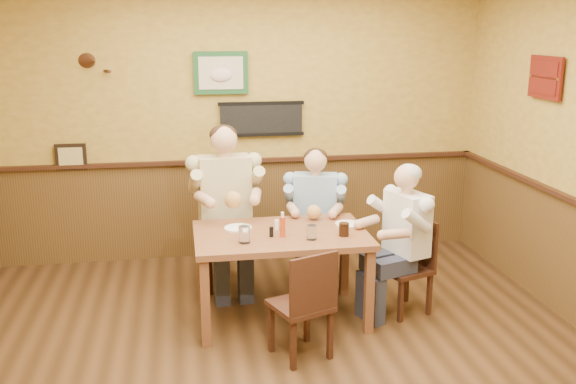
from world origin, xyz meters
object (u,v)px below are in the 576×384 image
Objects in this scene: diner_white_elder at (406,247)px; pepper_shaker at (271,232)px; dining_table at (281,243)px; water_glass_mid at (312,232)px; diner_tan_shirt at (225,216)px; hot_sauce_bottle at (283,226)px; diner_blue_polo at (315,224)px; salt_shaker at (277,225)px; chair_back_right at (315,242)px; cola_tumbler at (344,229)px; water_glass_left at (244,235)px; chair_right_end at (405,267)px; chair_near_side at (301,303)px; chair_back_left at (226,237)px.

diner_white_elder is 14.21× the size of pepper_shaker.
water_glass_mid is (0.21, -0.22, 0.15)m from dining_table.
hot_sauce_bottle is (0.39, -0.88, 0.16)m from diner_tan_shirt.
diner_blue_polo is 13.85× the size of salt_shaker.
salt_shaker reaches higher than chair_back_right.
pepper_shaker is (-0.52, -0.78, 0.21)m from diner_blue_polo.
diner_white_elder is 10.93× the size of cola_tumbler.
diner_blue_polo is 8.79× the size of water_glass_left.
diner_blue_polo is (-0.62, 0.74, 0.18)m from chair_right_end.
pepper_shaker is at bearing -97.68° from chair_near_side.
diner_tan_shirt is 10.28× the size of water_glass_left.
hot_sauce_bottle is (-1.05, -0.06, 0.26)m from diner_white_elder.
diner_blue_polo is 1.18m from water_glass_left.
cola_tumbler reaches higher than salt_shaker.
water_glass_mid is 0.37m from salt_shaker.
water_glass_left is (0.08, -0.97, 0.13)m from diner_tan_shirt.
chair_near_side is at bearing -78.45° from diner_white_elder.
chair_back_right is 1.23m from water_glass_left.
water_glass_left reaches higher than chair_near_side.
chair_near_side is at bearing -51.13° from water_glass_left.
diner_blue_polo is 0.94m from hot_sauce_bottle.
chair_near_side reaches higher than salt_shaker.
dining_table is at bearing -112.11° from diner_white_elder.
hot_sauce_bottle reaches higher than water_glass_mid.
diner_white_elder is 9.90× the size of water_glass_mid.
hot_sauce_bottle is (-0.05, 0.54, 0.42)m from chair_near_side.
chair_near_side is (-1.01, -0.59, 0.01)m from chair_right_end.
dining_table is at bearing -112.11° from chair_right_end.
chair_near_side is 10.31× the size of pepper_shaker.
water_glass_left is at bearing -163.68° from hot_sauce_bottle.
salt_shaker is (-0.02, 0.19, -0.05)m from hot_sauce_bottle.
cola_tumbler is at bearing -19.24° from dining_table.
diner_white_elder reaches higher than water_glass_mid.
cola_tumbler is (0.44, 0.48, 0.38)m from chair_near_side.
diner_tan_shirt reaches higher than water_glass_mid.
chair_near_side is 4.57× the size of hot_sauce_bottle.
hot_sauce_bottle is (-0.00, -0.11, 0.18)m from dining_table.
chair_right_end is 4.41× the size of hot_sauce_bottle.
diner_blue_polo reaches higher than cola_tumbler.
dining_table is 1.66× the size of chair_near_side.
chair_back_right is 0.97× the size of chair_near_side.
water_glass_mid is 0.64× the size of hot_sauce_bottle.
diner_blue_polo reaches higher than diner_white_elder.
chair_back_right reaches higher than dining_table.
chair_back_left is 0.96m from pepper_shaker.
diner_blue_polo reaches higher than chair_near_side.
diner_tan_shirt reaches higher than diner_blue_polo.
chair_back_left reaches higher than hot_sauce_bottle.
chair_back_right reaches higher than chair_right_end.
chair_right_end is at bearing -3.13° from dining_table.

